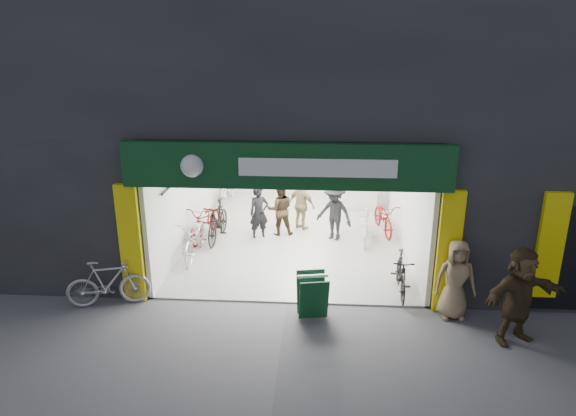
# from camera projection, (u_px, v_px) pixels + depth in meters

# --- Properties ---
(ground) EXTENTS (60.00, 60.00, 0.00)m
(ground) POSITION_uv_depth(u_px,v_px,m) (287.00, 304.00, 10.93)
(ground) COLOR #56565B
(ground) RESTS_ON ground
(building) EXTENTS (17.00, 10.27, 8.00)m
(building) POSITION_uv_depth(u_px,v_px,m) (331.00, 78.00, 14.22)
(building) COLOR #232326
(building) RESTS_ON ground
(bike_left_front) EXTENTS (0.72, 2.03, 1.06)m
(bike_left_front) POSITION_uv_depth(u_px,v_px,m) (195.00, 237.00, 13.10)
(bike_left_front) COLOR #BCBCC1
(bike_left_front) RESTS_ON ground
(bike_left_midfront) EXTENTS (0.67, 1.91, 1.13)m
(bike_left_midfront) POSITION_uv_depth(u_px,v_px,m) (218.00, 221.00, 14.14)
(bike_left_midfront) COLOR black
(bike_left_midfront) RESTS_ON ground
(bike_left_midback) EXTENTS (1.05, 2.06, 1.03)m
(bike_left_midback) POSITION_uv_depth(u_px,v_px,m) (206.00, 221.00, 14.29)
(bike_left_midback) COLOR maroon
(bike_left_midback) RESTS_ON ground
(bike_left_back) EXTENTS (0.59, 1.84, 1.09)m
(bike_left_back) POSITION_uv_depth(u_px,v_px,m) (228.00, 186.00, 17.51)
(bike_left_back) COLOR silver
(bike_left_back) RESTS_ON ground
(bike_right_front) EXTENTS (0.51, 1.59, 0.95)m
(bike_right_front) POSITION_uv_depth(u_px,v_px,m) (401.00, 274.00, 11.19)
(bike_right_front) COLOR black
(bike_right_front) RESTS_ON ground
(bike_right_mid) EXTENTS (0.89, 1.86, 0.94)m
(bike_right_mid) POSITION_uv_depth(u_px,v_px,m) (384.00, 217.00, 14.73)
(bike_right_mid) COLOR maroon
(bike_right_mid) RESTS_ON ground
(bike_right_back) EXTENTS (0.64, 1.63, 0.95)m
(bike_right_back) POSITION_uv_depth(u_px,v_px,m) (366.00, 226.00, 14.04)
(bike_right_back) COLOR silver
(bike_right_back) RESTS_ON ground
(parked_bike) EXTENTS (1.78, 0.94, 1.03)m
(parked_bike) POSITION_uv_depth(u_px,v_px,m) (108.00, 283.00, 10.71)
(parked_bike) COLOR #AFAFB3
(parked_bike) RESTS_ON ground
(customer_a) EXTENTS (0.65, 0.56, 1.51)m
(customer_a) POSITION_uv_depth(u_px,v_px,m) (259.00, 213.00, 14.21)
(customer_a) COLOR black
(customer_a) RESTS_ON ground
(customer_b) EXTENTS (0.84, 0.71, 1.55)m
(customer_b) POSITION_uv_depth(u_px,v_px,m) (280.00, 209.00, 14.45)
(customer_b) COLOR #352718
(customer_b) RESTS_ON ground
(customer_c) EXTENTS (1.21, 1.05, 1.63)m
(customer_c) POSITION_uv_depth(u_px,v_px,m) (334.00, 213.00, 14.05)
(customer_c) COLOR black
(customer_c) RESTS_ON ground
(customer_d) EXTENTS (0.96, 0.83, 1.55)m
(customer_d) POSITION_uv_depth(u_px,v_px,m) (302.00, 205.00, 14.84)
(customer_d) COLOR #948356
(customer_d) RESTS_ON ground
(pedestrian_near) EXTENTS (0.82, 0.55, 1.66)m
(pedestrian_near) POSITION_uv_depth(u_px,v_px,m) (455.00, 279.00, 10.17)
(pedestrian_near) COLOR #8A6F50
(pedestrian_near) RESTS_ON ground
(pedestrian_far) EXTENTS (1.81, 1.21, 1.87)m
(pedestrian_far) POSITION_uv_depth(u_px,v_px,m) (519.00, 295.00, 9.32)
(pedestrian_far) COLOR #3D2E1B
(pedestrian_far) RESTS_ON ground
(sandwich_board) EXTENTS (0.68, 0.70, 0.90)m
(sandwich_board) POSITION_uv_depth(u_px,v_px,m) (312.00, 295.00, 10.26)
(sandwich_board) COLOR #0E3B1D
(sandwich_board) RESTS_ON ground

